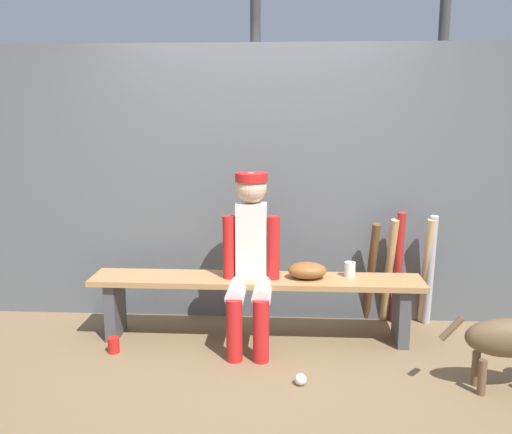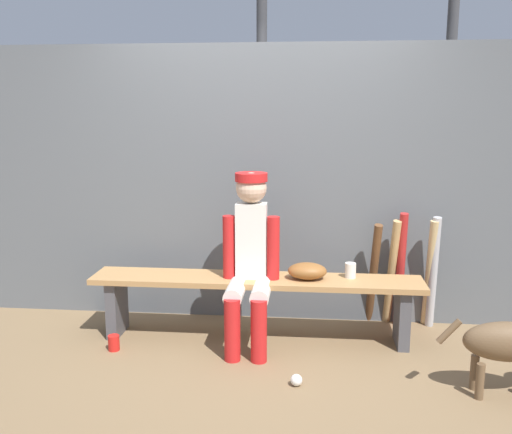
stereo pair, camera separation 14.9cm
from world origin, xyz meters
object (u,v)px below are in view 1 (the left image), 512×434
Objects in this scene: cup_on_ground at (114,345)px; bat_aluminum_silver at (430,271)px; bat_aluminum_red at (398,269)px; cup_on_bench at (350,269)px; bat_wood_natural at (426,272)px; dugout_bench at (256,291)px; baseball at (301,379)px; bat_wood_dark at (371,272)px; player_seated at (250,254)px; baseball_glove at (307,270)px; bat_wood_tan at (389,271)px.

bat_aluminum_silver is at bearing 15.65° from cup_on_ground.
cup_on_bench is (-0.40, -0.28, 0.07)m from bat_aluminum_red.
bat_wood_natural reaches higher than cup_on_ground.
bat_aluminum_silver is at bearing 14.55° from dugout_bench.
baseball is (-0.99, -1.06, -0.40)m from bat_wood_natural.
bat_wood_dark is 2.02m from cup_on_ground.
player_seated is at bearing -107.17° from dugout_bench.
player_seated is 1.45m from bat_wood_natural.
dugout_bench reaches higher than baseball.
cup_on_ground is (-2.29, -0.67, -0.38)m from bat_wood_natural.
bat_wood_natural is (0.94, 0.36, -0.10)m from baseball_glove.
cup_on_ground is (-1.35, -0.30, -0.48)m from baseball_glove.
bat_wood_tan is 0.31m from bat_aluminum_silver.
player_seated reaches higher than baseball.
bat_wood_tan reaches higher than dugout_bench.
bat_wood_dark is at bearing 23.18° from dugout_bench.
baseball_glove is 0.65m from bat_wood_dark.
bat_aluminum_red reaches higher than bat_wood_natural.
bat_aluminum_silver reaches higher than baseball.
bat_wood_tan is (0.65, 0.37, -0.10)m from baseball_glove.
baseball_glove is at bearing -160.20° from bat_aluminum_silver.
baseball is (0.35, -0.59, -0.64)m from player_seated.
dugout_bench is at bearing 180.00° from baseball_glove.
bat_aluminum_red is (1.09, 0.34, 0.09)m from dugout_bench.
bat_wood_dark is at bearing 174.67° from bat_wood_tan.
bat_wood_tan is (1.06, 0.48, -0.24)m from player_seated.
cup_on_bench is (0.68, 0.06, 0.16)m from dugout_bench.
cup_on_bench reaches higher than dugout_bench.
cup_on_ground is at bearing -167.59° from cup_on_bench.
bat_wood_dark is 0.14m from bat_wood_tan.
bat_aluminum_silver reaches higher than bat_wood_dark.
dugout_bench is at bearing -162.39° from bat_aluminum_red.
baseball_glove is at bearing -154.25° from bat_aluminum_red.
dugout_bench is 21.96× the size of cup_on_bench.
player_seated is 1.18m from bat_wood_tan.
bat_aluminum_silver is 8.09× the size of cup_on_bench.
baseball_glove is 0.32× the size of bat_wood_tan.
bat_wood_dark is at bearing 57.42° from cup_on_bench.
bat_wood_tan is at bearing 161.31° from bat_aluminum_red.
player_seated is at bearing -157.96° from bat_aluminum_red.
bat_wood_dark is 1.28m from baseball.
player_seated is at bearing -161.60° from bat_aluminum_silver.
baseball_glove is at bearing 15.01° from player_seated.
bat_aluminum_silver is 0.71m from cup_on_bench.
baseball_glove is 0.30× the size of bat_aluminum_red.
bat_aluminum_red is at bearing 34.91° from cup_on_bench.
bat_aluminum_silver is at bearing -4.21° from bat_wood_dark.
baseball is at bearing -134.10° from bat_aluminum_silver.
baseball is at bearing -123.42° from bat_wood_tan.
bat_aluminum_red reaches higher than cup_on_ground.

